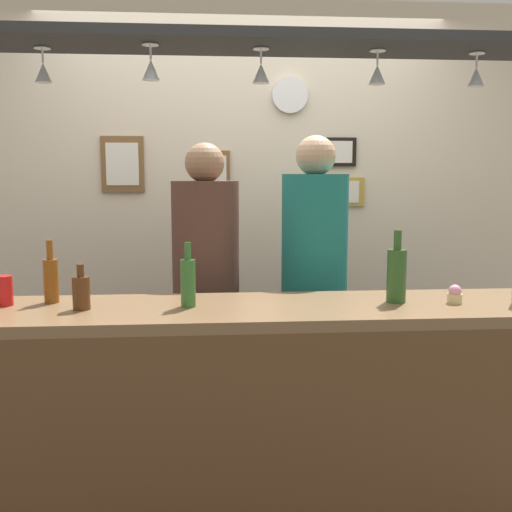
{
  "coord_description": "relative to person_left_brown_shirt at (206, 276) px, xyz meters",
  "views": [
    {
      "loc": [
        -0.23,
        -2.7,
        1.53
      ],
      "look_at": [
        0.0,
        0.1,
        1.15
      ],
      "focal_mm": 41.84,
      "sensor_mm": 36.0,
      "label": 1
    }
  ],
  "objects": [
    {
      "name": "drink_can",
      "position": [
        -0.81,
        -0.58,
        0.05
      ],
      "size": [
        0.07,
        0.07,
        0.12
      ],
      "primitive_type": "cylinder",
      "color": "red",
      "rests_on": "bar_counter"
    },
    {
      "name": "bottle_champagne_green",
      "position": [
        0.79,
        -0.64,
        0.11
      ],
      "size": [
        0.08,
        0.08,
        0.3
      ],
      "color": "#2D5623",
      "rests_on": "bar_counter"
    },
    {
      "name": "picture_frame_caricature",
      "position": [
        -0.51,
        0.75,
        0.58
      ],
      "size": [
        0.26,
        0.02,
        0.34
      ],
      "color": "brown",
      "rests_on": "back_wall"
    },
    {
      "name": "bar_counter",
      "position": [
        0.24,
        -0.81,
        -0.34
      ],
      "size": [
        2.7,
        0.55,
        1.01
      ],
      "color": "brown",
      "rests_on": "ground_plane"
    },
    {
      "name": "picture_frame_crest",
      "position": [
        0.06,
        0.75,
        0.53
      ],
      "size": [
        0.18,
        0.02,
        0.26
      ],
      "color": "brown",
      "rests_on": "back_wall"
    },
    {
      "name": "bottle_beer_green_import",
      "position": [
        -0.07,
        -0.66,
        0.09
      ],
      "size": [
        0.06,
        0.06,
        0.26
      ],
      "color": "#336B2D",
      "rests_on": "bar_counter"
    },
    {
      "name": "bottle_beer_amber_tall",
      "position": [
        -0.63,
        -0.54,
        0.09
      ],
      "size": [
        0.06,
        0.06,
        0.26
      ],
      "color": "brown",
      "rests_on": "bar_counter"
    },
    {
      "name": "hanging_wineglass_center_left",
      "position": [
        0.23,
        -0.61,
        0.91
      ],
      "size": [
        0.07,
        0.07,
        0.13
      ],
      "color": "silver",
      "rests_on": "overhead_glass_rack"
    },
    {
      "name": "picture_frame_upper_small",
      "position": [
        0.84,
        0.75,
        0.66
      ],
      "size": [
        0.22,
        0.02,
        0.18
      ],
      "color": "black",
      "rests_on": "back_wall"
    },
    {
      "name": "cupcake",
      "position": [
        1.02,
        -0.69,
        0.02
      ],
      "size": [
        0.06,
        0.06,
        0.08
      ],
      "color": "beige",
      "rests_on": "bar_counter"
    },
    {
      "name": "hanging_wineglass_far_left",
      "position": [
        -0.62,
        -0.55,
        0.91
      ],
      "size": [
        0.07,
        0.07,
        0.13
      ],
      "color": "silver",
      "rests_on": "overhead_glass_rack"
    },
    {
      "name": "bottle_beer_brown_stubby",
      "position": [
        -0.48,
        -0.68,
        0.06
      ],
      "size": [
        0.07,
        0.07,
        0.18
      ],
      "color": "#512D14",
      "rests_on": "bar_counter"
    },
    {
      "name": "overhead_glass_rack",
      "position": [
        0.24,
        -0.61,
        1.02
      ],
      "size": [
        2.2,
        0.36,
        0.04
      ],
      "primitive_type": "cube",
      "color": "black"
    },
    {
      "name": "hanging_wineglass_left",
      "position": [
        -0.2,
        -0.65,
        0.91
      ],
      "size": [
        0.07,
        0.07,
        0.13
      ],
      "color": "silver",
      "rests_on": "overhead_glass_rack"
    },
    {
      "name": "ground_plane",
      "position": [
        0.24,
        -0.31,
        -1.02
      ],
      "size": [
        8.0,
        8.0,
        0.0
      ],
      "primitive_type": "plane",
      "color": "#4C4742"
    },
    {
      "name": "wall_clock",
      "position": [
        0.53,
        0.74,
        1.0
      ],
      "size": [
        0.22,
        0.03,
        0.22
      ],
      "primitive_type": "cylinder",
      "rotation": [
        1.57,
        0.0,
        0.0
      ],
      "color": "white",
      "rests_on": "back_wall"
    },
    {
      "name": "person_middle_teal_shirt",
      "position": [
        0.56,
        0.0,
        0.03
      ],
      "size": [
        0.34,
        0.34,
        1.73
      ],
      "color": "#2D334C",
      "rests_on": "ground_plane"
    },
    {
      "name": "person_left_brown_shirt",
      "position": [
        0.0,
        0.0,
        0.0
      ],
      "size": [
        0.34,
        0.34,
        1.69
      ],
      "color": "#2D334C",
      "rests_on": "ground_plane"
    },
    {
      "name": "hanging_wineglass_center",
      "position": [
        0.69,
        -0.61,
        0.91
      ],
      "size": [
        0.07,
        0.07,
        0.13
      ],
      "color": "silver",
      "rests_on": "overhead_glass_rack"
    },
    {
      "name": "hanging_wineglass_center_right",
      "position": [
        1.11,
        -0.59,
        0.91
      ],
      "size": [
        0.07,
        0.07,
        0.13
      ],
      "color": "silver",
      "rests_on": "overhead_glass_rack"
    },
    {
      "name": "picture_frame_lower_pair",
      "position": [
        0.86,
        0.75,
        0.41
      ],
      "size": [
        0.3,
        0.02,
        0.18
      ],
      "color": "#B29338",
      "rests_on": "back_wall"
    },
    {
      "name": "back_wall",
      "position": [
        0.24,
        0.79,
        0.28
      ],
      "size": [
        4.4,
        0.06,
        2.6
      ],
      "primitive_type": "cube",
      "color": "beige",
      "rests_on": "ground_plane"
    }
  ]
}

